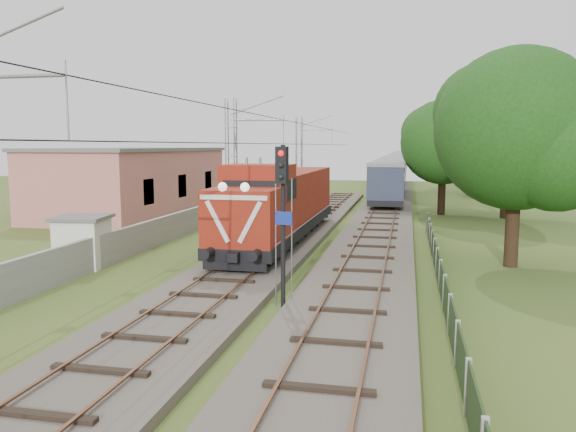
% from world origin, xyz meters
% --- Properties ---
extents(ground, '(140.00, 140.00, 0.00)m').
position_xyz_m(ground, '(0.00, 0.00, 0.00)').
color(ground, '#3E5A21').
rests_on(ground, ground).
extents(track_main, '(4.20, 70.00, 0.45)m').
position_xyz_m(track_main, '(0.00, 7.00, 0.18)').
color(track_main, '#6B6054').
rests_on(track_main, ground).
extents(track_side, '(4.20, 80.00, 0.45)m').
position_xyz_m(track_side, '(5.00, 20.00, 0.18)').
color(track_side, '#6B6054').
rests_on(track_side, ground).
extents(catenary, '(3.31, 70.00, 8.00)m').
position_xyz_m(catenary, '(-2.95, 12.00, 4.05)').
color(catenary, gray).
rests_on(catenary, ground).
extents(boundary_wall, '(0.25, 40.00, 1.50)m').
position_xyz_m(boundary_wall, '(-6.50, 12.00, 0.75)').
color(boundary_wall, '#9E9E99').
rests_on(boundary_wall, ground).
extents(station_building, '(8.40, 20.40, 5.22)m').
position_xyz_m(station_building, '(-15.00, 24.00, 2.63)').
color(station_building, '#D07270').
rests_on(station_building, ground).
extents(fence, '(0.12, 32.00, 1.20)m').
position_xyz_m(fence, '(8.00, 3.00, 0.60)').
color(fence, black).
rests_on(fence, ground).
extents(locomotive, '(3.08, 17.57, 4.46)m').
position_xyz_m(locomotive, '(0.00, 11.45, 2.29)').
color(locomotive, black).
rests_on(locomotive, ground).
extents(coach_rake, '(2.94, 109.94, 3.40)m').
position_xyz_m(coach_rake, '(5.00, 81.02, 2.46)').
color(coach_rake, black).
rests_on(coach_rake, ground).
extents(signal_post, '(0.60, 0.47, 5.43)m').
position_xyz_m(signal_post, '(2.72, -0.42, 3.73)').
color(signal_post, black).
rests_on(signal_post, ground).
extents(relay_hut, '(2.53, 2.53, 2.31)m').
position_xyz_m(relay_hut, '(-7.40, 3.96, 1.17)').
color(relay_hut, silver).
rests_on(relay_hut, ground).
extents(tree_a, '(7.47, 7.12, 9.69)m').
position_xyz_m(tree_a, '(11.43, 8.07, 6.04)').
color(tree_a, '#392417').
rests_on(tree_a, ground).
extents(tree_b, '(9.52, 9.07, 12.35)m').
position_xyz_m(tree_b, '(13.99, 26.01, 7.71)').
color(tree_b, '#392417').
rests_on(tree_b, ground).
extents(tree_c, '(6.93, 6.60, 8.98)m').
position_xyz_m(tree_c, '(9.44, 27.34, 5.60)').
color(tree_c, '#392417').
rests_on(tree_c, ground).
extents(tree_d, '(6.91, 6.58, 8.95)m').
position_xyz_m(tree_d, '(14.27, 47.59, 5.59)').
color(tree_d, '#392417').
rests_on(tree_d, ground).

